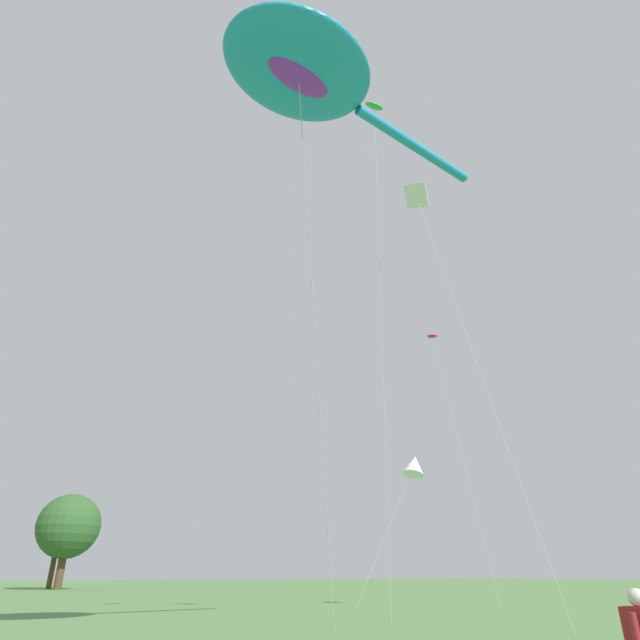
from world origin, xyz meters
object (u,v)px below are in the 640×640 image
object	(u,v)px
big_show_kite	(303,72)
small_kite_streamer_purple	(375,115)
tree_shrub_far	(62,520)
tree_oak_left	(69,526)
small_kite_delta_white	(414,465)
small_kite_bird_shape	(435,348)
small_kite_stunt_black	(420,206)

from	to	relation	value
big_show_kite	small_kite_streamer_purple	distance (m)	7.84
tree_shrub_far	tree_oak_left	distance (m)	2.45
small_kite_delta_white	tree_oak_left	world-z (taller)	tree_oak_left
small_kite_bird_shape	tree_oak_left	distance (m)	49.29
tree_shrub_far	tree_oak_left	size ratio (longest dim) A/B	0.98
tree_shrub_far	small_kite_streamer_purple	bearing A→B (deg)	-87.01
small_kite_stunt_black	small_kite_delta_white	size ratio (longest dim) A/B	2.35
small_kite_delta_white	tree_shrub_far	bearing A→B (deg)	-177.73
small_kite_bird_shape	tree_shrub_far	size ratio (longest dim) A/B	1.49
small_kite_bird_shape	tree_shrub_far	xyz separation A→B (m)	(-11.94, 49.69, -6.17)
big_show_kite	tree_shrub_far	size ratio (longest dim) A/B	1.77
big_show_kite	small_kite_bird_shape	world-z (taller)	big_show_kite
big_show_kite	small_kite_delta_white	bearing A→B (deg)	-145.42
small_kite_bird_shape	small_kite_streamer_purple	xyz separation A→B (m)	(-8.99, -6.80, 7.21)
big_show_kite	small_kite_delta_white	distance (m)	21.68
small_kite_streamer_purple	tree_oak_left	size ratio (longest dim) A/B	2.20
small_kite_delta_white	tree_shrub_far	distance (m)	48.49
big_show_kite	tree_oak_left	world-z (taller)	big_show_kite
small_kite_streamer_purple	tree_shrub_far	world-z (taller)	small_kite_streamer_purple
big_show_kite	small_kite_stunt_black	bearing A→B (deg)	-160.98
tree_oak_left	small_kite_stunt_black	bearing A→B (deg)	-84.33
big_show_kite	small_kite_stunt_black	xyz separation A→B (m)	(8.58, 4.13, 0.73)
small_kite_stunt_black	tree_oak_left	size ratio (longest dim) A/B	1.89
small_kite_bird_shape	small_kite_delta_white	bearing A→B (deg)	-58.01
big_show_kite	tree_oak_left	size ratio (longest dim) A/B	1.74
small_kite_bird_shape	small_kite_delta_white	size ratio (longest dim) A/B	1.82
small_kite_streamer_purple	small_kite_bird_shape	bearing A→B (deg)	-138.75
small_kite_bird_shape	small_kite_stunt_black	bearing A→B (deg)	80.34
small_kite_delta_white	tree_oak_left	bearing A→B (deg)	-177.72
small_kite_bird_shape	tree_shrub_far	distance (m)	51.47
small_kite_bird_shape	small_kite_stunt_black	xyz separation A→B (m)	(-6.05, -6.10, 3.70)
big_show_kite	small_kite_stunt_black	distance (m)	9.55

